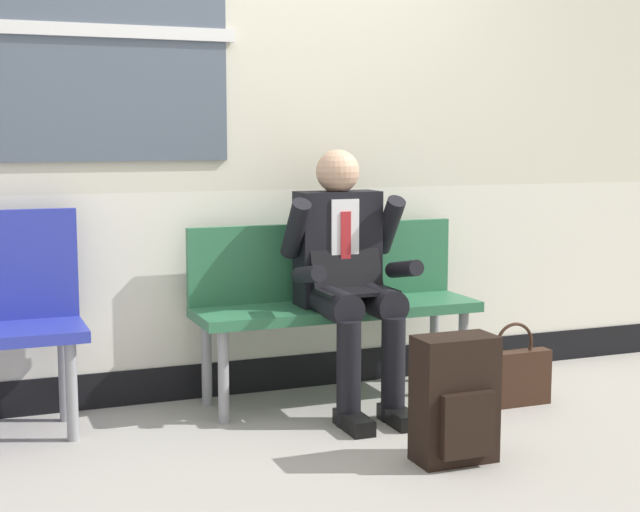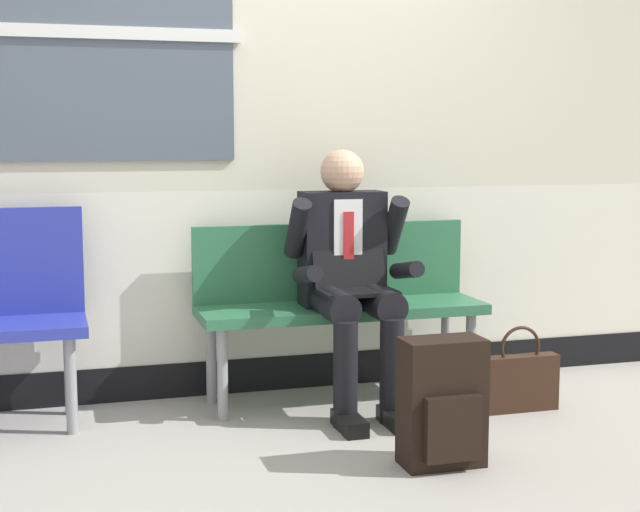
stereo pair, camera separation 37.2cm
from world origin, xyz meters
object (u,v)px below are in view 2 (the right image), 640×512
at_px(backpack, 443,404).
at_px(person_seated, 350,273).
at_px(handbag, 519,381).
at_px(bench_with_person, 338,294).

bearing_deg(backpack, person_seated, 97.15).
relative_size(person_seated, handbag, 3.01).
bearing_deg(person_seated, bench_with_person, 90.00).
height_order(person_seated, handbag, person_seated).
xyz_separation_m(person_seated, backpack, (0.11, -0.85, -0.41)).
xyz_separation_m(person_seated, handbag, (0.76, -0.27, -0.51)).
bearing_deg(handbag, person_seated, 160.32).
bearing_deg(bench_with_person, backpack, -84.18).
relative_size(bench_with_person, handbag, 3.41).
height_order(bench_with_person, handbag, bench_with_person).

